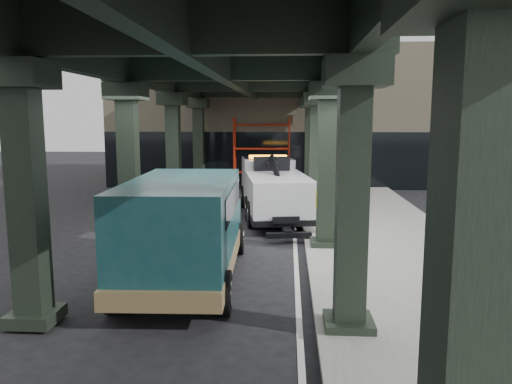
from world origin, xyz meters
The scene contains 8 objects.
ground centered at (0.00, 0.00, 0.00)m, with size 90.00×90.00×0.00m, color black.
sidewalk centered at (4.50, 2.00, 0.07)m, with size 5.00×40.00×0.15m, color gray.
lane_stripe centered at (1.70, 2.00, 0.01)m, with size 0.12×38.00×0.01m, color silver.
viaduct centered at (-0.40, 2.00, 5.46)m, with size 7.40×32.00×6.40m.
building centered at (2.00, 20.00, 4.00)m, with size 22.00×10.00×8.00m, color #C6B793.
scaffolding centered at (0.00, 14.64, 2.11)m, with size 3.08×0.88×4.00m.
tow_truck centered at (0.83, 7.07, 1.22)m, with size 3.17×7.84×2.50m.
towed_van centered at (-1.00, -1.29, 1.38)m, with size 2.73×6.41×2.57m.
Camera 1 is at (1.46, -12.88, 3.97)m, focal length 35.00 mm.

